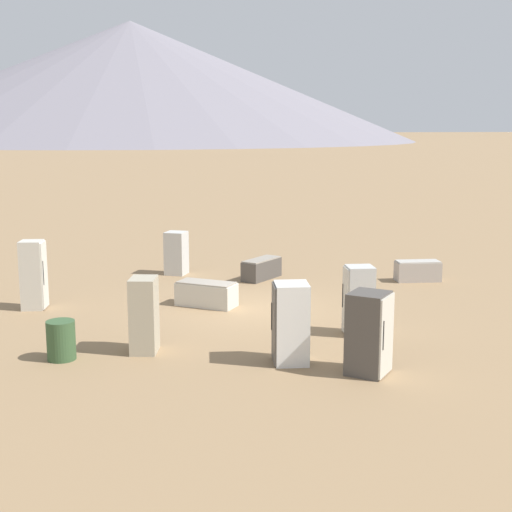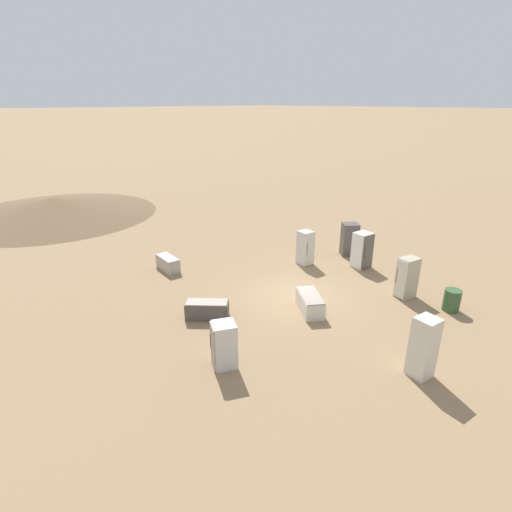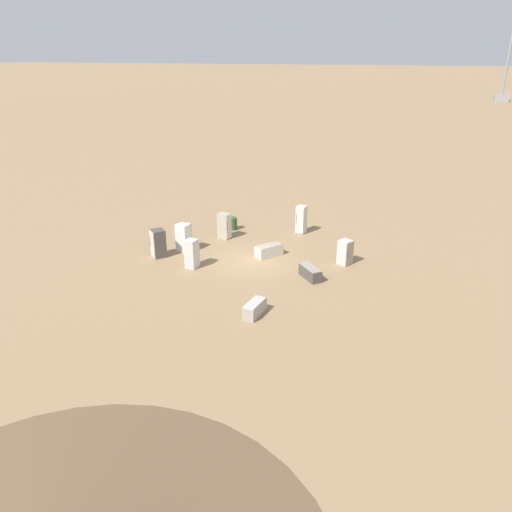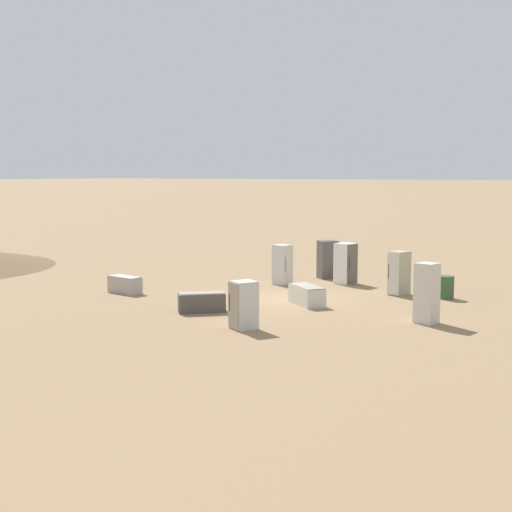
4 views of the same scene
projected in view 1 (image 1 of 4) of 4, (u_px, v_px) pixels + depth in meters
name	position (u px, v px, depth m)	size (l,w,h in m)	color
ground_plane	(253.00, 309.00, 19.52)	(1000.00, 1000.00, 0.00)	#937551
mountain_ridge_0	(132.00, 82.00, 231.09)	(182.27, 182.27, 38.04)	gray
discarded_fridge_0	(369.00, 333.00, 14.28)	(1.09, 1.09, 1.68)	#4C4742
discarded_fridge_1	(176.00, 253.00, 23.96)	(0.90, 0.93, 1.44)	silver
discarded_fridge_2	(418.00, 271.00, 22.95)	(1.48, 0.74, 0.66)	#A89E93
discarded_fridge_3	(262.00, 269.00, 23.27)	(1.53, 1.51, 0.67)	#4C4742
discarded_fridge_4	(33.00, 275.00, 19.36)	(0.71, 0.70, 1.89)	beige
discarded_fridge_5	(206.00, 294.00, 19.77)	(1.76, 1.54, 0.68)	beige
discarded_fridge_6	(359.00, 301.00, 16.96)	(0.73, 0.69, 1.67)	silver
discarded_fridge_7	(144.00, 315.00, 15.67)	(0.72, 0.89, 1.68)	#B2A88E
discarded_fridge_8	(291.00, 323.00, 14.94)	(0.83, 0.85, 1.72)	white
rusty_barrel	(61.00, 340.00, 15.21)	(0.61, 0.61, 0.85)	#385633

